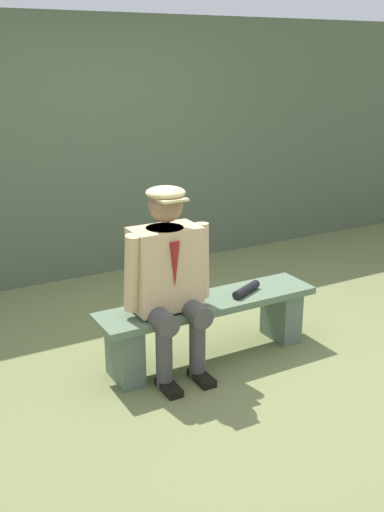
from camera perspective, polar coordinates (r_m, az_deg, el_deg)
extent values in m
plane|color=olive|center=(4.42, 1.56, -9.60)|extent=(30.00, 30.00, 0.00)
cube|color=#566D53|center=(4.24, 1.61, -4.53)|extent=(1.64, 0.38, 0.05)
cube|color=#576959|center=(4.67, 8.51, -5.49)|extent=(0.16, 0.32, 0.40)
cube|color=#576959|center=(4.07, -6.44, -9.18)|extent=(0.16, 0.32, 0.40)
cube|color=tan|center=(3.97, -2.57, -1.16)|extent=(0.45, 0.26, 0.56)
cylinder|color=#1E2338|center=(3.89, -2.62, 2.32)|extent=(0.25, 0.25, 0.06)
cone|color=maroon|center=(3.83, -1.66, -0.83)|extent=(0.07, 0.07, 0.31)
sphere|color=#8C664C|center=(3.82, -2.53, 4.86)|extent=(0.22, 0.22, 0.22)
ellipsoid|color=#D0BF85|center=(3.81, -2.54, 6.08)|extent=(0.26, 0.26, 0.08)
cube|color=#D0BF85|center=(3.72, -1.84, 5.38)|extent=(0.18, 0.10, 0.02)
cylinder|color=#454544|center=(4.04, -0.24, -5.07)|extent=(0.15, 0.39, 0.15)
cylinder|color=#454544|center=(4.05, 0.51, -8.63)|extent=(0.11, 0.11, 0.47)
cube|color=black|center=(4.11, 0.92, -11.56)|extent=(0.10, 0.24, 0.05)
cylinder|color=tan|center=(4.04, 0.93, -0.44)|extent=(0.11, 0.13, 0.52)
cylinder|color=#454544|center=(3.93, -3.44, -5.77)|extent=(0.15, 0.39, 0.15)
cylinder|color=#454544|center=(3.95, -2.68, -9.43)|extent=(0.11, 0.11, 0.47)
cube|color=black|center=(4.00, -2.24, -12.43)|extent=(0.10, 0.24, 0.05)
cylinder|color=tan|center=(3.82, -5.74, -1.67)|extent=(0.11, 0.16, 0.53)
cylinder|color=black|center=(4.34, 5.21, -3.22)|extent=(0.29, 0.18, 0.06)
cube|color=#4C5A44|center=(5.92, -9.28, 10.05)|extent=(12.00, 0.24, 2.47)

